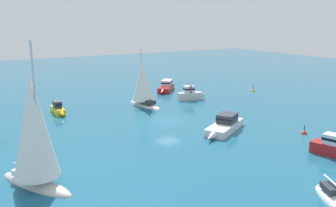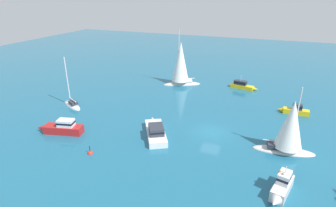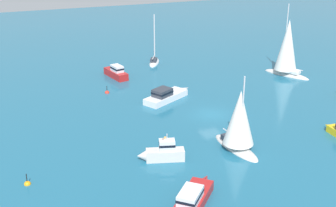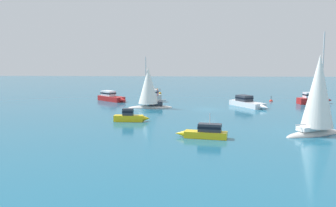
# 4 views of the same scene
# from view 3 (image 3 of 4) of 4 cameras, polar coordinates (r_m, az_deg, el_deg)

# --- Properties ---
(ground_plane) EXTENTS (160.00, 160.00, 0.00)m
(ground_plane) POSITION_cam_3_polar(r_m,az_deg,el_deg) (54.77, 5.46, -1.39)
(ground_plane) COLOR #1E607F
(launch) EXTENTS (5.57, 6.07, 1.75)m
(launch) POSITION_cam_3_polar(r_m,az_deg,el_deg) (37.65, 3.18, -11.62)
(launch) COLOR #B21E1E
(launch) RESTS_ON ground
(yacht) EXTENTS (3.54, 5.09, 8.41)m
(yacht) POSITION_cam_3_polar(r_m,az_deg,el_deg) (74.96, -1.74, 5.24)
(yacht) COLOR white
(yacht) RESTS_ON ground
(launch_1) EXTENTS (4.72, 2.30, 2.80)m
(launch_1) POSITION_cam_3_polar(r_m,az_deg,el_deg) (43.99, -0.70, -6.14)
(launch_1) COLOR silver
(launch_1) RESTS_ON ground
(powerboat) EXTENTS (7.69, 5.35, 1.73)m
(powerboat) POSITION_cam_3_polar(r_m,az_deg,el_deg) (58.81, -0.25, 1.04)
(powerboat) COLOR white
(powerboat) RESTS_ON ground
(ketch) EXTENTS (3.47, 7.08, 8.31)m
(ketch) POSITION_cam_3_polar(r_m,az_deg,el_deg) (45.72, 8.87, -2.43)
(ketch) COLOR silver
(ketch) RESTS_ON ground
(motor_cruiser) EXTENTS (2.71, 6.31, 1.95)m
(motor_cruiser) POSITION_cam_3_polar(r_m,az_deg,el_deg) (68.31, -6.65, 3.94)
(motor_cruiser) COLOR #B21E1E
(motor_cruiser) RESTS_ON ground
(yacht_1) EXTENTS (4.87, 7.27, 11.15)m
(yacht_1) POSITION_cam_3_polar(r_m,az_deg,el_deg) (70.26, 14.74, 6.57)
(yacht_1) COLOR silver
(yacht_1) RESTS_ON ground
(channel_buoy) EXTENTS (0.61, 0.61, 1.34)m
(channel_buoy) POSITION_cam_3_polar(r_m,az_deg,el_deg) (42.39, -17.21, -9.63)
(channel_buoy) COLOR orange
(channel_buoy) RESTS_ON ground
(mooring_buoy) EXTENTS (0.63, 0.63, 1.28)m
(mooring_buoy) POSITION_cam_3_polar(r_m,az_deg,el_deg) (62.06, -7.64, 1.34)
(mooring_buoy) COLOR red
(mooring_buoy) RESTS_ON ground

